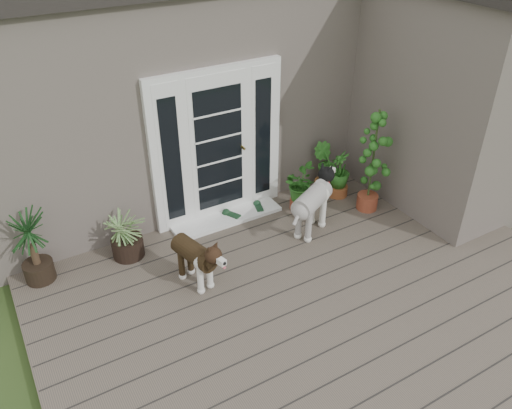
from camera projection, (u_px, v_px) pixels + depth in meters
deck at (322, 302)px, 5.96m from camera, size 6.20×4.60×0.12m
house_main at (171, 75)px, 8.24m from camera, size 7.40×4.00×3.10m
house_wing at (449, 104)px, 7.18m from camera, size 1.60×2.40×3.10m
door_unit at (218, 146)px, 6.86m from camera, size 1.90×0.14×2.15m
door_step at (227, 218)px, 7.28m from camera, size 1.60×0.40×0.05m
brindle_dog at (195, 261)px, 5.99m from camera, size 0.52×0.85×0.66m
white_dog at (311, 208)px, 6.85m from camera, size 0.98×0.76×0.75m
spider_plant at (126, 233)px, 6.42m from camera, size 0.78×0.78×0.71m
yucca at (32, 247)px, 5.96m from camera, size 0.71×0.71×0.97m
herb_a at (299, 190)px, 7.37m from camera, size 0.66×0.66×0.62m
herb_b at (324, 173)px, 7.85m from camera, size 0.53×0.53×0.56m
herb_c at (339, 178)px, 7.70m from camera, size 0.51×0.51×0.58m
sapling at (373, 160)px, 7.11m from camera, size 0.49×0.49×1.60m
clog_left at (232, 215)px, 7.30m from camera, size 0.27×0.34×0.09m
clog_right at (258, 207)px, 7.48m from camera, size 0.21×0.32×0.09m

